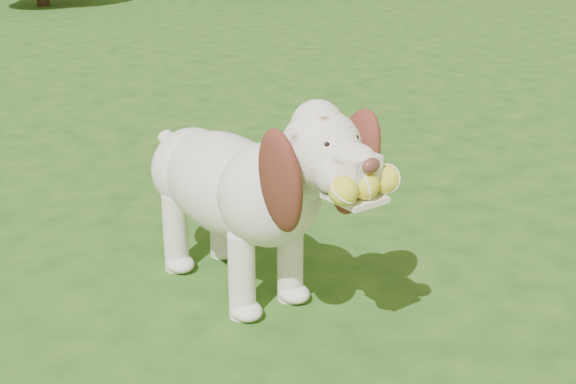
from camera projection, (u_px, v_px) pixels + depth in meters
ground at (314, 302)px, 3.00m from camera, size 80.00×80.00×0.00m
dog at (245, 183)px, 2.90m from camera, size 0.46×1.30×0.85m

